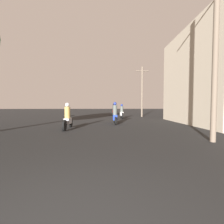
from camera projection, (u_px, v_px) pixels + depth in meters
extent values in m
cylinder|color=black|center=(71.00, 122.00, 9.61)|extent=(0.10, 0.62, 0.62)
cylinder|color=black|center=(64.00, 125.00, 8.14)|extent=(0.10, 0.62, 0.62)
cube|color=#ADADB2|center=(68.00, 121.00, 8.87)|extent=(0.30, 0.81, 0.34)
cylinder|color=black|center=(70.00, 116.00, 9.34)|extent=(0.60, 0.04, 0.04)
cylinder|color=#B28E47|center=(67.00, 113.00, 8.77)|extent=(0.32, 0.32, 0.66)
sphere|color=silver|center=(67.00, 105.00, 8.75)|extent=(0.24, 0.24, 0.24)
cylinder|color=black|center=(114.00, 119.00, 11.99)|extent=(0.10, 0.59, 0.59)
cylinder|color=black|center=(115.00, 121.00, 10.74)|extent=(0.10, 0.59, 0.59)
cube|color=#1E389E|center=(115.00, 117.00, 11.36)|extent=(0.30, 0.93, 0.40)
cylinder|color=black|center=(115.00, 113.00, 11.75)|extent=(0.60, 0.04, 0.04)
cylinder|color=#4C514C|center=(115.00, 110.00, 11.24)|extent=(0.32, 0.32, 0.72)
sphere|color=navy|center=(115.00, 104.00, 11.22)|extent=(0.24, 0.24, 0.24)
cylinder|color=black|center=(121.00, 115.00, 16.52)|extent=(0.10, 0.68, 0.68)
cylinder|color=black|center=(122.00, 116.00, 15.18)|extent=(0.10, 0.68, 0.68)
cube|color=silver|center=(122.00, 114.00, 15.84)|extent=(0.30, 0.93, 0.37)
cylinder|color=black|center=(121.00, 111.00, 16.27)|extent=(0.60, 0.04, 0.04)
cylinder|color=#4C514C|center=(122.00, 109.00, 15.73)|extent=(0.32, 0.32, 0.58)
sphere|color=navy|center=(122.00, 105.00, 15.71)|extent=(0.24, 0.24, 0.24)
cylinder|color=black|center=(113.00, 113.00, 21.58)|extent=(0.10, 0.66, 0.66)
cylinder|color=black|center=(114.00, 113.00, 20.26)|extent=(0.10, 0.66, 0.66)
cube|color=red|center=(114.00, 112.00, 20.91)|extent=(0.30, 0.81, 0.41)
cylinder|color=black|center=(114.00, 109.00, 21.33)|extent=(0.60, 0.04, 0.04)
cylinder|color=#2D2D33|center=(114.00, 108.00, 20.81)|extent=(0.32, 0.32, 0.67)
sphere|color=black|center=(114.00, 104.00, 20.79)|extent=(0.24, 0.24, 0.24)
cube|color=beige|center=(213.00, 77.00, 11.32)|extent=(4.48, 7.83, 7.13)
cylinder|color=#6B5B4C|center=(216.00, 31.00, 5.56)|extent=(0.20, 0.20, 8.33)
cylinder|color=#6B5B4C|center=(142.00, 92.00, 18.30)|extent=(0.20, 0.20, 6.09)
cylinder|color=#6B5B4C|center=(142.00, 71.00, 18.19)|extent=(1.60, 0.10, 0.10)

